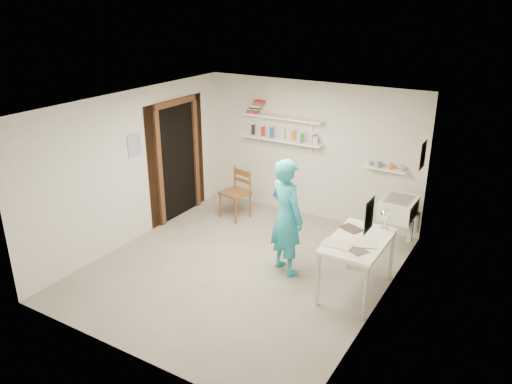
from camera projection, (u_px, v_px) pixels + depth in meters
The scene contains 27 objects.
floor at pixel (242, 268), 7.31m from camera, with size 4.00×4.50×0.02m, color slate.
ceiling at pixel (240, 104), 6.42m from camera, with size 4.00×4.50×0.02m, color silver.
wall_back at pixel (311, 151), 8.67m from camera, with size 4.00×0.02×2.40m, color silver.
wall_front at pixel (122, 260), 5.06m from camera, with size 4.00×0.02×2.40m, color silver.
wall_left at pixel (133, 167), 7.82m from camera, with size 0.02×4.50×2.40m, color silver.
wall_right at pixel (384, 222), 5.91m from camera, with size 0.02×4.50×2.40m, color silver.
doorway_recess at pixel (178, 162), 8.73m from camera, with size 0.02×0.90×2.00m, color black.
corridor_box at pixel (147, 153), 9.05m from camera, with size 1.40×1.50×2.10m, color brown.
door_lintel at pixel (175, 102), 8.34m from camera, with size 0.06×1.05×0.10m, color brown.
door_jamb_near at pixel (159, 170), 8.32m from camera, with size 0.06×0.10×2.00m, color brown.
door_jamb_far at pixel (196, 155), 9.12m from camera, with size 0.06×0.10×2.00m, color brown.
shelf_lower at pixel (282, 140), 8.75m from camera, with size 1.50×0.22×0.03m, color white.
shelf_upper at pixel (282, 118), 8.61m from camera, with size 1.50×0.22×0.03m, color white.
ledge_shelf at pixel (385, 169), 7.99m from camera, with size 0.70×0.14×0.03m, color white.
poster_left at pixel (134, 145), 7.73m from camera, with size 0.01×0.28×0.36m, color #334C7F.
poster_right_a at pixel (423, 155), 7.23m from camera, with size 0.01×0.34×0.42m, color #995933.
poster_right_b at pixel (369, 215), 5.37m from camera, with size 0.01×0.30×0.38m, color #3F724C.
belfast_sink at pixel (399, 208), 7.57m from camera, with size 0.48×0.60×0.30m, color white.
man at pixel (286, 217), 6.92m from camera, with size 0.62×0.41×1.69m, color #25A3BB.
wall_clock at pixel (288, 192), 7.02m from camera, with size 0.30×0.30×0.04m, color beige.
wooden_chair at pixel (235, 193), 8.78m from camera, with size 0.45×0.42×0.95m, color brown.
work_table at pixel (356, 266), 6.57m from camera, with size 0.70×1.17×0.78m, color white.
desk_lamp at pixel (386, 214), 6.63m from camera, with size 0.15×0.15×0.15m, color white.
spray_cans at pixel (282, 134), 8.72m from camera, with size 1.26×0.06×0.17m.
book_stack at pixel (256, 107), 8.81m from camera, with size 0.32×0.14×0.22m.
ledge_pots at pixel (385, 166), 7.97m from camera, with size 0.48×0.07×0.09m.
papers at pixel (359, 239), 6.42m from camera, with size 0.30×0.22×0.02m.
Camera 1 is at (3.45, -5.39, 3.69)m, focal length 35.00 mm.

